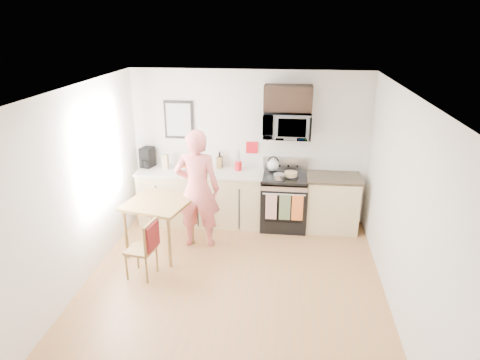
# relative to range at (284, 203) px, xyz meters

# --- Properties ---
(floor) EXTENTS (4.60, 4.60, 0.00)m
(floor) POSITION_rel_range_xyz_m (-0.63, -1.98, -0.44)
(floor) COLOR #AB7542
(floor) RESTS_ON ground
(back_wall) EXTENTS (4.00, 0.04, 2.60)m
(back_wall) POSITION_rel_range_xyz_m (-0.63, 0.32, 0.86)
(back_wall) COLOR white
(back_wall) RESTS_ON floor
(front_wall) EXTENTS (4.00, 0.04, 2.60)m
(front_wall) POSITION_rel_range_xyz_m (-0.63, -4.28, 0.86)
(front_wall) COLOR white
(front_wall) RESTS_ON floor
(left_wall) EXTENTS (0.04, 4.60, 2.60)m
(left_wall) POSITION_rel_range_xyz_m (-2.63, -1.98, 0.86)
(left_wall) COLOR white
(left_wall) RESTS_ON floor
(right_wall) EXTENTS (0.04, 4.60, 2.60)m
(right_wall) POSITION_rel_range_xyz_m (1.37, -1.98, 0.86)
(right_wall) COLOR white
(right_wall) RESTS_ON floor
(ceiling) EXTENTS (4.00, 4.60, 0.04)m
(ceiling) POSITION_rel_range_xyz_m (-0.63, -1.98, 2.16)
(ceiling) COLOR silver
(ceiling) RESTS_ON back_wall
(window) EXTENTS (0.06, 1.40, 1.50)m
(window) POSITION_rel_range_xyz_m (-2.59, -1.18, 1.11)
(window) COLOR white
(window) RESTS_ON left_wall
(cabinet_left) EXTENTS (2.10, 0.60, 0.90)m
(cabinet_left) POSITION_rel_range_xyz_m (-1.43, 0.02, 0.01)
(cabinet_left) COLOR #CEBB84
(cabinet_left) RESTS_ON floor
(countertop_left) EXTENTS (2.14, 0.64, 0.04)m
(countertop_left) POSITION_rel_range_xyz_m (-1.43, 0.02, 0.48)
(countertop_left) COLOR #EEE6CD
(countertop_left) RESTS_ON cabinet_left
(cabinet_right) EXTENTS (0.84, 0.60, 0.90)m
(cabinet_right) POSITION_rel_range_xyz_m (0.80, 0.02, 0.01)
(cabinet_right) COLOR #CEBB84
(cabinet_right) RESTS_ON floor
(countertop_right) EXTENTS (0.88, 0.64, 0.04)m
(countertop_right) POSITION_rel_range_xyz_m (0.80, 0.02, 0.48)
(countertop_right) COLOR black
(countertop_right) RESTS_ON cabinet_right
(range) EXTENTS (0.76, 0.70, 1.16)m
(range) POSITION_rel_range_xyz_m (0.00, 0.00, 0.00)
(range) COLOR black
(range) RESTS_ON floor
(microwave) EXTENTS (0.76, 0.51, 0.42)m
(microwave) POSITION_rel_range_xyz_m (-0.00, 0.10, 1.32)
(microwave) COLOR #AFAFB3
(microwave) RESTS_ON back_wall
(upper_cabinet) EXTENTS (0.76, 0.35, 0.40)m
(upper_cabinet) POSITION_rel_range_xyz_m (-0.00, 0.15, 1.74)
(upper_cabinet) COLOR black
(upper_cabinet) RESTS_ON back_wall
(wall_art) EXTENTS (0.50, 0.04, 0.65)m
(wall_art) POSITION_rel_range_xyz_m (-1.83, 0.30, 1.31)
(wall_art) COLOR black
(wall_art) RESTS_ON back_wall
(wall_trivet) EXTENTS (0.20, 0.02, 0.20)m
(wall_trivet) POSITION_rel_range_xyz_m (-0.58, 0.31, 0.86)
(wall_trivet) COLOR red
(wall_trivet) RESTS_ON back_wall
(person) EXTENTS (0.69, 0.46, 1.87)m
(person) POSITION_rel_range_xyz_m (-1.31, -0.78, 0.50)
(person) COLOR #BA333D
(person) RESTS_ON floor
(dining_table) EXTENTS (0.92, 0.92, 0.82)m
(dining_table) POSITION_rel_range_xyz_m (-1.85, -1.04, 0.29)
(dining_table) COLOR brown
(dining_table) RESTS_ON floor
(chair) EXTENTS (0.45, 0.41, 0.84)m
(chair) POSITION_rel_range_xyz_m (-1.79, -1.77, 0.11)
(chair) COLOR brown
(chair) RESTS_ON floor
(knife_block) EXTENTS (0.09, 0.13, 0.20)m
(knife_block) POSITION_rel_range_xyz_m (-1.13, 0.23, 0.60)
(knife_block) COLOR brown
(knife_block) RESTS_ON countertop_left
(utensil_crock) EXTENTS (0.12, 0.12, 0.35)m
(utensil_crock) POSITION_rel_range_xyz_m (-0.79, 0.15, 0.65)
(utensil_crock) COLOR red
(utensil_crock) RESTS_ON countertop_left
(fruit_bowl) EXTENTS (0.31, 0.31, 0.11)m
(fruit_bowl) POSITION_rel_range_xyz_m (-1.73, 0.09, 0.55)
(fruit_bowl) COLOR white
(fruit_bowl) RESTS_ON countertop_left
(milk_carton) EXTENTS (0.11, 0.11, 0.25)m
(milk_carton) POSITION_rel_range_xyz_m (-2.04, 0.08, 0.63)
(milk_carton) COLOR tan
(milk_carton) RESTS_ON countertop_left
(coffee_maker) EXTENTS (0.24, 0.31, 0.34)m
(coffee_maker) POSITION_rel_range_xyz_m (-2.38, 0.14, 0.66)
(coffee_maker) COLOR black
(coffee_maker) RESTS_ON countertop_left
(bread_bag) EXTENTS (0.30, 0.15, 0.11)m
(bread_bag) POSITION_rel_range_xyz_m (-1.41, -0.20, 0.56)
(bread_bag) COLOR tan
(bread_bag) RESTS_ON countertop_left
(cake) EXTENTS (0.26, 0.26, 0.09)m
(cake) POSITION_rel_range_xyz_m (0.09, -0.03, 0.53)
(cake) COLOR black
(cake) RESTS_ON range
(kettle) EXTENTS (0.21, 0.21, 0.26)m
(kettle) POSITION_rel_range_xyz_m (-0.21, 0.22, 0.60)
(kettle) COLOR white
(kettle) RESTS_ON range
(pot) EXTENTS (0.18, 0.30, 0.09)m
(pot) POSITION_rel_range_xyz_m (-0.09, -0.18, 0.53)
(pot) COLOR #AFAFB3
(pot) RESTS_ON range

